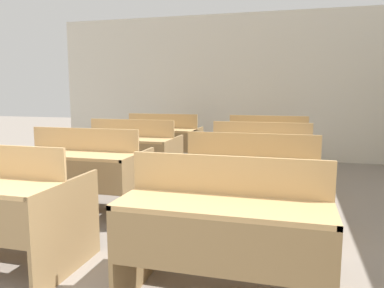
% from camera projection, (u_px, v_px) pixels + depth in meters
% --- Properties ---
extents(wall_back, '(6.97, 0.06, 2.72)m').
position_uv_depth(wall_back, '(230.00, 87.00, 7.15)').
color(wall_back, beige).
rests_on(wall_back, ground_plane).
extents(bench_front_right, '(1.20, 0.81, 0.91)m').
position_uv_depth(bench_front_right, '(227.00, 229.00, 2.25)').
color(bench_front_right, olive).
rests_on(bench_front_right, ground_plane).
extents(bench_second_left, '(1.20, 0.81, 0.91)m').
position_uv_depth(bench_second_left, '(85.00, 171.00, 3.88)').
color(bench_second_left, '#997B51').
rests_on(bench_second_left, ground_plane).
extents(bench_second_right, '(1.20, 0.81, 0.91)m').
position_uv_depth(bench_second_right, '(251.00, 181.00, 3.42)').
color(bench_second_right, olive).
rests_on(bench_second_right, ground_plane).
extents(bench_third_left, '(1.20, 0.81, 0.91)m').
position_uv_depth(bench_third_left, '(131.00, 152.00, 5.06)').
color(bench_third_left, '#98794F').
rests_on(bench_third_left, ground_plane).
extents(bench_third_right, '(1.20, 0.81, 0.91)m').
position_uv_depth(bench_third_right, '(261.00, 158.00, 4.61)').
color(bench_third_right, '#97794F').
rests_on(bench_third_right, ground_plane).
extents(bench_back_left, '(1.20, 0.81, 0.91)m').
position_uv_depth(bench_back_left, '(162.00, 140.00, 6.26)').
color(bench_back_left, olive).
rests_on(bench_back_left, ground_plane).
extents(bench_back_right, '(1.20, 0.81, 0.91)m').
position_uv_depth(bench_back_right, '(268.00, 144.00, 5.81)').
color(bench_back_right, olive).
rests_on(bench_back_right, ground_plane).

